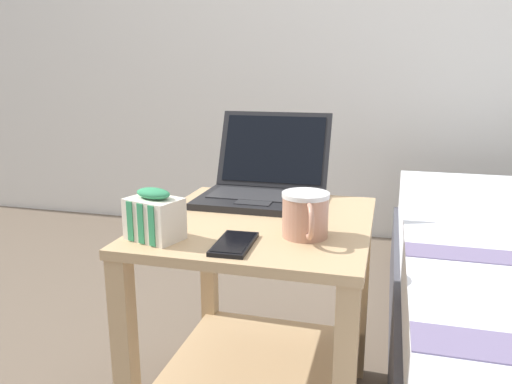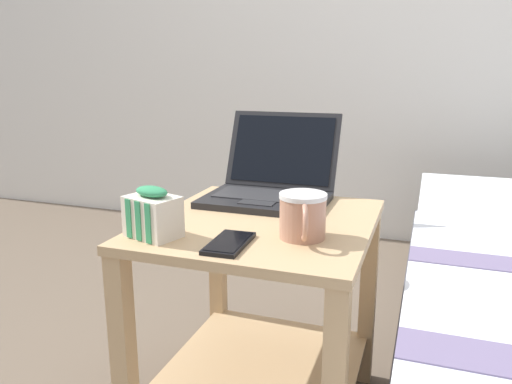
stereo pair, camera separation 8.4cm
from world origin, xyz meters
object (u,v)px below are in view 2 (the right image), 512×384
(mug_front_left, at_px, (303,214))
(cell_phone, at_px, (229,243))
(snack_bag, at_px, (153,214))
(laptop, at_px, (271,182))

(mug_front_left, bearing_deg, cell_phone, -143.80)
(mug_front_left, height_order, snack_bag, snack_bag)
(mug_front_left, bearing_deg, laptop, 119.14)
(mug_front_left, relative_size, cell_phone, 0.96)
(laptop, bearing_deg, mug_front_left, -60.86)
(snack_bag, relative_size, cell_phone, 0.88)
(mug_front_left, relative_size, snack_bag, 1.09)
(laptop, relative_size, cell_phone, 2.24)
(snack_bag, bearing_deg, mug_front_left, 17.71)
(mug_front_left, bearing_deg, snack_bag, -162.29)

